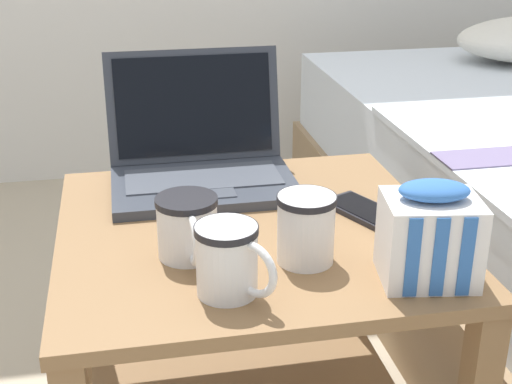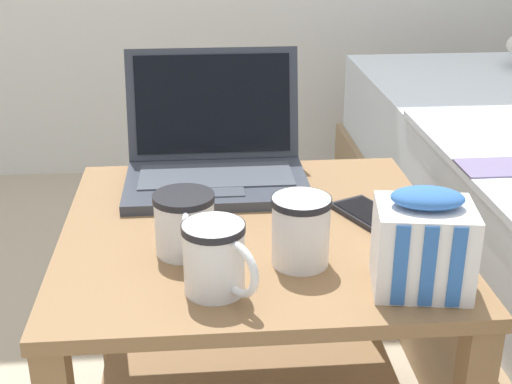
# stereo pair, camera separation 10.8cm
# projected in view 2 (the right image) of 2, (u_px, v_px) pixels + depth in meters

# --- Properties ---
(bedside_table) EXTENTS (0.62, 0.60, 0.51)m
(bedside_table) POSITION_uv_depth(u_px,v_px,m) (254.00, 321.00, 1.23)
(bedside_table) COLOR olive
(bedside_table) RESTS_ON ground_plane
(laptop) EXTENTS (0.33, 0.27, 0.23)m
(laptop) POSITION_uv_depth(u_px,v_px,m) (215.00, 156.00, 1.33)
(laptop) COLOR #333842
(laptop) RESTS_ON bedside_table
(mug_front_left) EXTENTS (0.09, 0.12, 0.10)m
(mug_front_left) POSITION_uv_depth(u_px,v_px,m) (302.00, 227.00, 1.02)
(mug_front_left) COLOR white
(mug_front_left) RESTS_ON bedside_table
(mug_front_right) EXTENTS (0.09, 0.13, 0.09)m
(mug_front_right) POSITION_uv_depth(u_px,v_px,m) (185.00, 221.00, 1.05)
(mug_front_right) COLOR white
(mug_front_right) RESTS_ON bedside_table
(mug_mid_center) EXTENTS (0.10, 0.11, 0.10)m
(mug_mid_center) POSITION_uv_depth(u_px,v_px,m) (216.00, 255.00, 0.95)
(mug_mid_center) COLOR white
(mug_mid_center) RESTS_ON bedside_table
(snack_bag) EXTENTS (0.14, 0.12, 0.15)m
(snack_bag) POSITION_uv_depth(u_px,v_px,m) (423.00, 244.00, 0.95)
(snack_bag) COLOR white
(snack_bag) RESTS_ON bedside_table
(cell_phone) EXTENTS (0.13, 0.17, 0.01)m
(cell_phone) POSITION_uv_depth(u_px,v_px,m) (374.00, 217.00, 1.18)
(cell_phone) COLOR black
(cell_phone) RESTS_ON bedside_table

